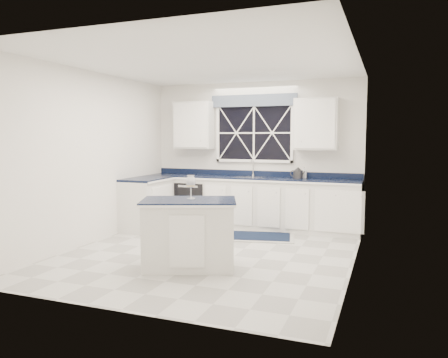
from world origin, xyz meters
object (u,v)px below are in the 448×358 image
at_px(kettle, 298,173).
at_px(soap_bottle, 304,172).
at_px(dishwasher, 195,202).
at_px(wine_glass, 191,183).
at_px(faucet, 253,168).
at_px(island, 189,233).

bearing_deg(kettle, soap_bottle, 55.55).
distance_m(dishwasher, wine_glass, 2.90).
distance_m(dishwasher, kettle, 2.07).
distance_m(faucet, kettle, 0.87).
bearing_deg(island, dishwasher, 91.81).
bearing_deg(wine_glass, kettle, 72.63).
relative_size(island, kettle, 4.81).
bearing_deg(island, faucet, 69.39).
distance_m(faucet, wine_glass, 2.79).
bearing_deg(dishwasher, island, -67.09).
bearing_deg(wine_glass, island, -87.66).
xyz_separation_m(island, kettle, (0.84, 2.77, 0.59)).
distance_m(kettle, wine_glass, 2.83).
bearing_deg(dishwasher, kettle, 3.32).
height_order(faucet, soap_bottle, faucet).
bearing_deg(faucet, wine_glass, -89.56).
distance_m(faucet, soap_bottle, 0.96).
bearing_deg(wine_glass, dishwasher, 113.41).
height_order(faucet, wine_glass, faucet).
bearing_deg(faucet, dishwasher, -169.98).
bearing_deg(soap_bottle, kettle, -131.47).
height_order(dishwasher, island, island).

